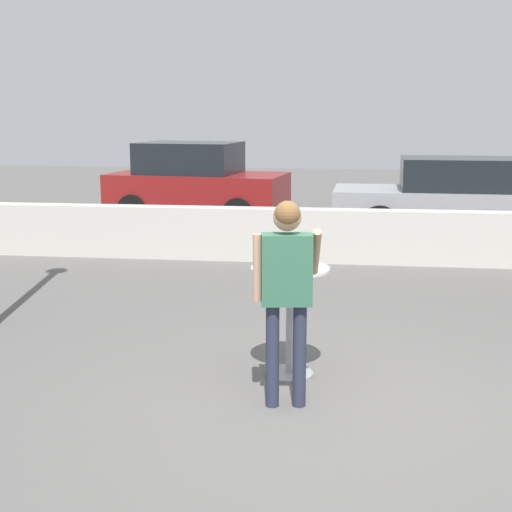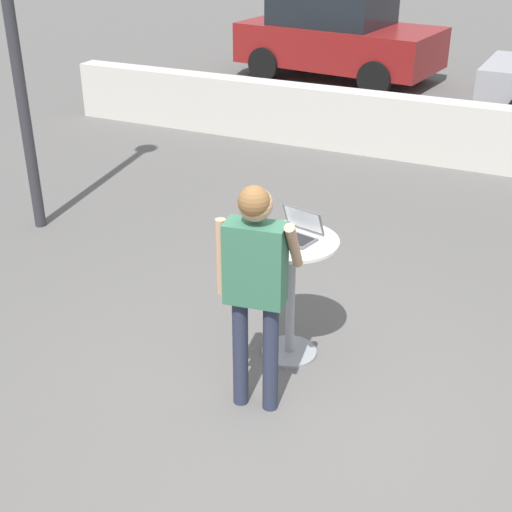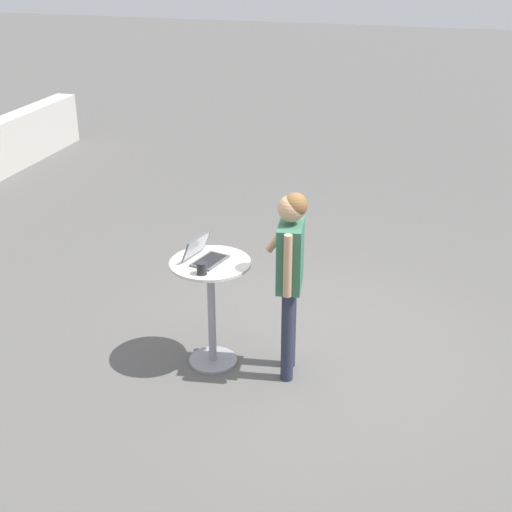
{
  "view_description": "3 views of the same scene",
  "coord_description": "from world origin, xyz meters",
  "px_view_note": "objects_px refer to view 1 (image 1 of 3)",
  "views": [
    {
      "loc": [
        0.17,
        -5.45,
        2.38
      ],
      "look_at": [
        -0.57,
        0.23,
        1.22
      ],
      "focal_mm": 50.0,
      "sensor_mm": 36.0,
      "label": 1
    },
    {
      "loc": [
        1.44,
        -3.68,
        3.3
      ],
      "look_at": [
        -0.48,
        0.43,
        0.99
      ],
      "focal_mm": 50.0,
      "sensor_mm": 36.0,
      "label": 2
    },
    {
      "loc": [
        -5.56,
        -1.18,
        3.63
      ],
      "look_at": [
        -0.32,
        0.34,
        1.12
      ],
      "focal_mm": 50.0,
      "sensor_mm": 36.0,
      "label": 3
    }
  ],
  "objects_px": {
    "parked_car_near_street": "(196,182)",
    "standing_person": "(287,277)",
    "laptop": "(292,261)",
    "cafe_table": "(290,304)",
    "coffee_mug": "(263,261)",
    "parked_car_further_down": "(460,197)"
  },
  "relations": [
    {
      "from": "laptop",
      "to": "standing_person",
      "type": "xyz_separation_m",
      "value": [
        0.02,
        -0.76,
        0.02
      ]
    },
    {
      "from": "cafe_table",
      "to": "standing_person",
      "type": "xyz_separation_m",
      "value": [
        0.03,
        -0.7,
        0.41
      ]
    },
    {
      "from": "cafe_table",
      "to": "coffee_mug",
      "type": "bearing_deg",
      "value": -176.55
    },
    {
      "from": "standing_person",
      "to": "parked_car_further_down",
      "type": "xyz_separation_m",
      "value": [
        2.55,
        8.27,
        -0.29
      ]
    },
    {
      "from": "coffee_mug",
      "to": "parked_car_further_down",
      "type": "relative_size",
      "value": 0.03
    },
    {
      "from": "coffee_mug",
      "to": "parked_car_near_street",
      "type": "height_order",
      "value": "parked_car_near_street"
    },
    {
      "from": "cafe_table",
      "to": "parked_car_further_down",
      "type": "height_order",
      "value": "parked_car_further_down"
    },
    {
      "from": "cafe_table",
      "to": "laptop",
      "type": "distance_m",
      "value": 0.39
    },
    {
      "from": "laptop",
      "to": "parked_car_near_street",
      "type": "distance_m",
      "value": 9.62
    },
    {
      "from": "standing_person",
      "to": "parked_car_near_street",
      "type": "xyz_separation_m",
      "value": [
        -2.89,
        9.94,
        -0.23
      ]
    },
    {
      "from": "cafe_table",
      "to": "coffee_mug",
      "type": "xyz_separation_m",
      "value": [
        -0.24,
        -0.01,
        0.39
      ]
    },
    {
      "from": "coffee_mug",
      "to": "parked_car_near_street",
      "type": "xyz_separation_m",
      "value": [
        -2.62,
        9.25,
        -0.21
      ]
    },
    {
      "from": "coffee_mug",
      "to": "standing_person",
      "type": "bearing_deg",
      "value": -68.66
    },
    {
      "from": "parked_car_near_street",
      "to": "standing_person",
      "type": "bearing_deg",
      "value": -73.81
    },
    {
      "from": "parked_car_further_down",
      "to": "parked_car_near_street",
      "type": "bearing_deg",
      "value": 162.98
    },
    {
      "from": "standing_person",
      "to": "parked_car_further_down",
      "type": "height_order",
      "value": "standing_person"
    },
    {
      "from": "standing_person",
      "to": "parked_car_further_down",
      "type": "relative_size",
      "value": 0.37
    },
    {
      "from": "laptop",
      "to": "parked_car_near_street",
      "type": "bearing_deg",
      "value": 107.36
    },
    {
      "from": "coffee_mug",
      "to": "parked_car_further_down",
      "type": "distance_m",
      "value": 8.1
    },
    {
      "from": "laptop",
      "to": "parked_car_further_down",
      "type": "distance_m",
      "value": 7.95
    },
    {
      "from": "cafe_table",
      "to": "laptop",
      "type": "bearing_deg",
      "value": 76.8
    },
    {
      "from": "coffee_mug",
      "to": "standing_person",
      "type": "distance_m",
      "value": 0.74
    }
  ]
}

